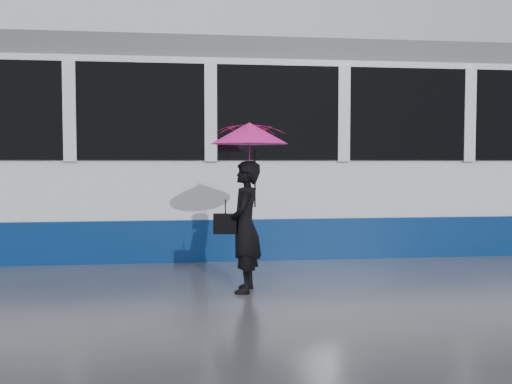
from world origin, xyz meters
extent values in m
plane|color=#2E2E34|center=(0.00, 0.00, 0.00)|extent=(90.00, 90.00, 0.00)
cube|color=#3F3D38|center=(0.00, 1.78, 0.01)|extent=(34.00, 0.07, 0.02)
cube|color=#3F3D38|center=(0.00, 3.22, 0.01)|extent=(34.00, 0.07, 0.02)
cube|color=white|center=(0.50, 2.50, 1.52)|extent=(24.00, 2.40, 2.95)
cube|color=navy|center=(0.50, 2.50, 0.31)|extent=(24.00, 2.56, 0.62)
cube|color=black|center=(0.50, 2.50, 2.20)|extent=(23.00, 2.48, 1.40)
cube|color=#525559|center=(0.50, 2.50, 3.17)|extent=(23.60, 2.20, 0.35)
imported|color=black|center=(0.29, -0.75, 0.74)|extent=(0.46, 0.60, 1.48)
imported|color=#FF1596|center=(0.34, -0.75, 1.56)|extent=(0.96, 0.97, 0.74)
cone|color=#FF1596|center=(0.34, -0.75, 1.79)|extent=(1.03, 1.03, 0.24)
cylinder|color=black|center=(0.34, -0.75, 1.93)|extent=(0.01, 0.01, 0.06)
cylinder|color=black|center=(0.41, -0.73, 1.28)|extent=(0.02, 0.02, 0.65)
cube|color=black|center=(0.07, -0.73, 0.78)|extent=(0.28, 0.17, 0.23)
cylinder|color=black|center=(0.07, -0.73, 0.98)|extent=(0.01, 0.01, 0.18)
camera|label=1|loc=(-0.37, -7.12, 1.47)|focal=40.00mm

